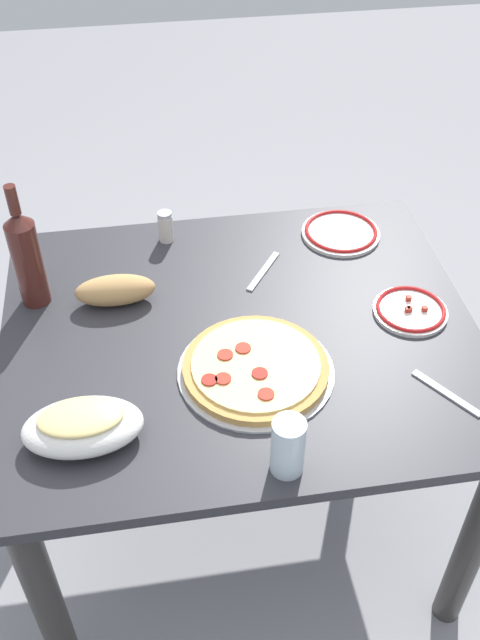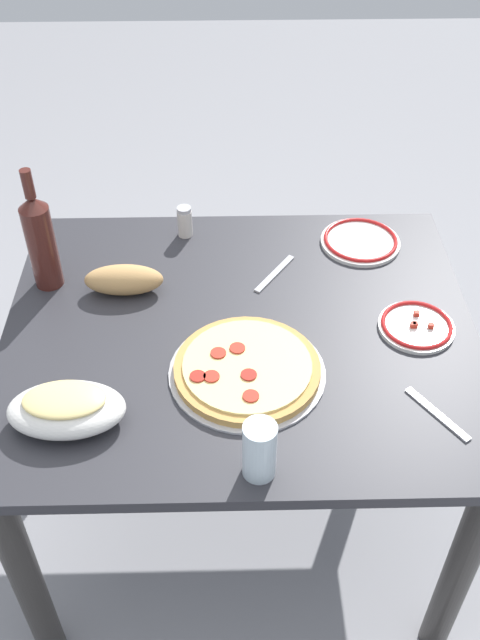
% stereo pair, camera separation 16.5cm
% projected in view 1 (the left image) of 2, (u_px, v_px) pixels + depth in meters
% --- Properties ---
extents(ground_plane, '(8.00, 8.00, 0.00)m').
position_uv_depth(ground_plane, '(240.00, 505.00, 2.16)').
color(ground_plane, gray).
rests_on(ground_plane, ground).
extents(dining_table, '(1.10, 0.93, 0.73)m').
position_uv_depth(dining_table, '(240.00, 367.00, 1.76)').
color(dining_table, '#2D2D33').
rests_on(dining_table, ground).
extents(pepperoni_pizza, '(0.34, 0.34, 0.03)m').
position_uv_depth(pepperoni_pizza, '(256.00, 368.00, 1.56)').
color(pepperoni_pizza, '#B7B7BC').
rests_on(pepperoni_pizza, dining_table).
extents(baked_pasta_dish, '(0.24, 0.15, 0.08)m').
position_uv_depth(baked_pasta_dish, '(82.00, 425.00, 1.41)').
color(baked_pasta_dish, white).
rests_on(baked_pasta_dish, dining_table).
extents(wine_bottle, '(0.07, 0.07, 0.32)m').
position_uv_depth(wine_bottle, '(27.00, 257.00, 1.66)').
color(wine_bottle, '#471E19').
rests_on(wine_bottle, dining_table).
extents(water_glass, '(0.07, 0.07, 0.13)m').
position_uv_depth(water_glass, '(288.00, 446.00, 1.34)').
color(water_glass, silver).
rests_on(water_glass, dining_table).
extents(side_plate_near, '(0.18, 0.18, 0.02)m').
position_uv_depth(side_plate_near, '(410.00, 310.00, 1.71)').
color(side_plate_near, white).
rests_on(side_plate_near, dining_table).
extents(side_plate_far, '(0.21, 0.21, 0.02)m').
position_uv_depth(side_plate_far, '(341.00, 232.00, 1.95)').
color(side_plate_far, white).
rests_on(side_plate_far, dining_table).
extents(bread_loaf, '(0.19, 0.08, 0.07)m').
position_uv_depth(bread_loaf, '(115.00, 290.00, 1.72)').
color(bread_loaf, tan).
rests_on(bread_loaf, dining_table).
extents(spice_shaker, '(0.04, 0.04, 0.09)m').
position_uv_depth(spice_shaker, '(166.00, 227.00, 1.91)').
color(spice_shaker, silver).
rests_on(spice_shaker, dining_table).
extents(fork_left, '(0.11, 0.15, 0.00)m').
position_uv_depth(fork_left, '(446.00, 393.00, 1.53)').
color(fork_left, '#B7B7BC').
rests_on(fork_left, dining_table).
extents(fork_right, '(0.11, 0.15, 0.00)m').
position_uv_depth(fork_right, '(263.00, 271.00, 1.83)').
color(fork_right, '#B7B7BC').
rests_on(fork_right, dining_table).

